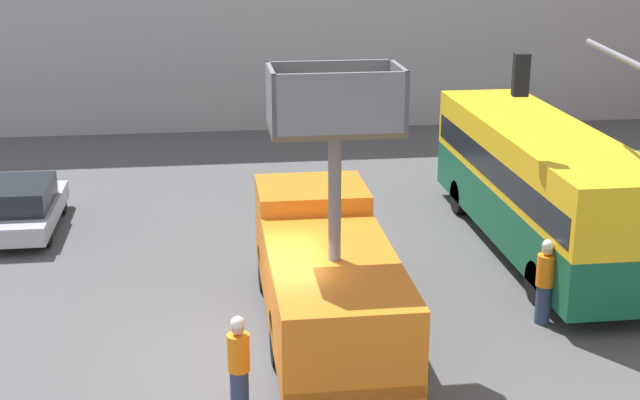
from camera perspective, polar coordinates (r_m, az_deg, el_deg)
The scene contains 7 objects.
ground_plane at distance 17.54m, azimuth -3.96°, elevation -10.00°, with size 120.00×120.00×0.00m, color #4C4C4F.
utility_truck at distance 17.91m, azimuth 0.35°, elevation -4.35°, with size 2.41×7.13×5.66m.
city_bus at distance 22.89m, azimuth 13.82°, elevation 1.25°, with size 2.46×10.17×3.20m.
traffic_light_pole at distance 20.12m, azimuth 19.11°, elevation 4.62°, with size 3.99×3.74×5.73m.
road_worker_near_truck at distance 15.32m, azimuth -5.22°, elevation -10.53°, with size 0.38×0.38×1.82m.
road_worker_directing at distance 19.08m, azimuth 14.20°, elevation -5.08°, with size 0.38×0.38×1.85m.
parked_car_curbside at distance 25.21m, azimuth -18.52°, elevation -0.40°, with size 1.80×4.30×1.39m.
Camera 1 is at (-0.81, -15.53, 8.13)m, focal length 50.00 mm.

